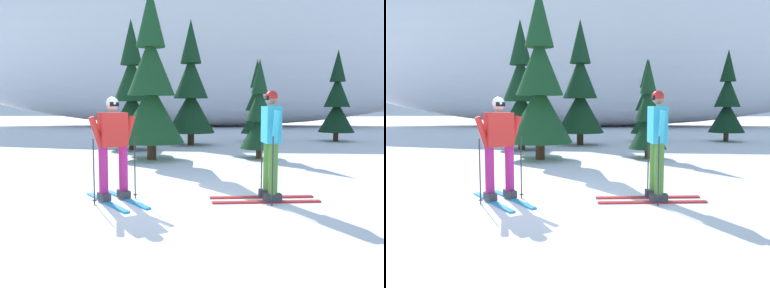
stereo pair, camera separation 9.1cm
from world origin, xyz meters
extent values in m
plane|color=white|center=(0.00, 0.00, 0.00)|extent=(120.00, 120.00, 0.00)
cube|color=red|center=(2.01, 0.21, 0.01)|extent=(1.80, 0.27, 0.03)
cube|color=red|center=(1.97, 0.55, 0.01)|extent=(1.80, 0.27, 0.03)
cube|color=#38383D|center=(2.11, 0.22, 0.09)|extent=(0.29, 0.17, 0.12)
cube|color=#38383D|center=(2.07, 0.56, 0.09)|extent=(0.29, 0.17, 0.12)
cylinder|color=#4C8433|center=(2.11, 0.22, 0.56)|extent=(0.15, 0.15, 0.82)
cylinder|color=#4C8433|center=(2.07, 0.56, 0.56)|extent=(0.15, 0.15, 0.82)
cube|color=#33B7D6|center=(2.09, 0.39, 1.27)|extent=(0.28, 0.46, 0.61)
cylinder|color=#33B7D6|center=(2.12, 0.12, 1.23)|extent=(0.13, 0.28, 0.58)
cylinder|color=#33B7D6|center=(2.07, 0.66, 1.23)|extent=(0.13, 0.28, 0.58)
sphere|color=#A37556|center=(2.09, 0.39, 1.70)|extent=(0.19, 0.19, 0.19)
sphere|color=red|center=(2.09, 0.39, 1.73)|extent=(0.21, 0.21, 0.21)
cube|color=black|center=(2.01, 0.38, 1.71)|extent=(0.05, 0.15, 0.07)
cylinder|color=#2D2D33|center=(2.07, 0.03, 0.55)|extent=(0.02, 0.02, 1.11)
cylinder|color=#2D2D33|center=(2.07, 0.03, 0.06)|extent=(0.07, 0.07, 0.01)
cylinder|color=#2D2D33|center=(2.00, 0.74, 0.55)|extent=(0.02, 0.02, 1.11)
cylinder|color=#2D2D33|center=(2.00, 0.74, 0.06)|extent=(0.07, 0.07, 0.01)
cube|color=#2893CC|center=(-0.32, 0.31, 0.01)|extent=(1.01, 1.30, 0.03)
cube|color=#2893CC|center=(-0.60, 0.10, 0.01)|extent=(1.01, 1.30, 0.03)
cube|color=#38383D|center=(-0.38, 0.39, 0.09)|extent=(0.28, 0.31, 0.12)
cube|color=#38383D|center=(-0.67, 0.18, 0.09)|extent=(0.28, 0.31, 0.12)
cylinder|color=#B7237A|center=(-0.38, 0.39, 0.53)|extent=(0.15, 0.15, 0.76)
cylinder|color=#B7237A|center=(-0.67, 0.18, 0.53)|extent=(0.15, 0.15, 0.76)
cube|color=red|center=(-0.52, 0.28, 1.19)|extent=(0.50, 0.46, 0.56)
cylinder|color=red|center=(-0.30, 0.45, 1.13)|extent=(0.28, 0.24, 0.58)
cylinder|color=red|center=(-0.74, 0.12, 1.13)|extent=(0.28, 0.24, 0.58)
sphere|color=beige|center=(-0.52, 0.28, 1.59)|extent=(0.19, 0.19, 0.19)
sphere|color=white|center=(-0.52, 0.28, 1.62)|extent=(0.21, 0.21, 0.21)
cube|color=black|center=(-0.47, 0.22, 1.60)|extent=(0.14, 0.12, 0.07)
cylinder|color=#2D2D33|center=(-0.20, 0.45, 0.53)|extent=(0.02, 0.02, 1.06)
cylinder|color=#2D2D33|center=(-0.20, 0.45, 0.06)|extent=(0.07, 0.07, 0.01)
cylinder|color=#2D2D33|center=(-0.78, 0.02, 0.53)|extent=(0.02, 0.02, 1.06)
cylinder|color=#2D2D33|center=(-0.78, 0.02, 0.06)|extent=(0.07, 0.07, 0.01)
cylinder|color=#47301E|center=(-1.67, 8.01, 0.32)|extent=(0.25, 0.25, 0.63)
cone|color=#14381E|center=(-1.67, 8.01, 1.28)|extent=(1.81, 1.81, 1.62)
cone|color=#14381E|center=(-1.67, 8.01, 2.58)|extent=(1.31, 1.31, 1.62)
cone|color=#14381E|center=(-1.67, 8.01, 3.88)|extent=(0.80, 0.80, 1.62)
cylinder|color=#47301E|center=(-0.60, 5.39, 0.34)|extent=(0.27, 0.27, 0.68)
cone|color=#194723|center=(-0.60, 5.39, 1.38)|extent=(1.95, 1.95, 1.75)
cone|color=#194723|center=(-0.60, 5.39, 2.78)|extent=(1.40, 1.40, 1.75)
cone|color=#194723|center=(-0.60, 5.39, 4.17)|extent=(0.86, 0.86, 1.75)
cylinder|color=#47301E|center=(0.40, 9.91, 0.34)|extent=(0.27, 0.27, 0.69)
cone|color=#14381E|center=(0.40, 9.91, 1.39)|extent=(1.96, 1.96, 1.76)
cone|color=#14381E|center=(0.40, 9.91, 2.80)|extent=(1.41, 1.41, 1.76)
cone|color=#14381E|center=(0.40, 9.91, 4.20)|extent=(0.86, 0.86, 1.76)
cylinder|color=#47301E|center=(2.63, 5.79, 0.20)|extent=(0.16, 0.16, 0.41)
cone|color=#14381E|center=(2.63, 5.79, 0.82)|extent=(1.16, 1.16, 1.04)
cone|color=#14381E|center=(2.63, 5.79, 1.65)|extent=(0.83, 0.83, 1.04)
cone|color=#14381E|center=(2.63, 5.79, 2.48)|extent=(0.51, 0.51, 1.04)
cylinder|color=#47301E|center=(3.32, 11.67, 0.25)|extent=(0.20, 0.20, 0.50)
cone|color=#14381E|center=(3.32, 11.67, 1.02)|extent=(1.43, 1.43, 1.28)
cone|color=#14381E|center=(3.32, 11.67, 2.04)|extent=(1.03, 1.03, 1.28)
cone|color=#14381E|center=(3.32, 11.67, 3.07)|extent=(0.63, 0.63, 1.28)
cylinder|color=#47301E|center=(6.95, 11.90, 0.28)|extent=(0.22, 0.22, 0.56)
cone|color=black|center=(6.95, 11.90, 1.13)|extent=(1.60, 1.60, 1.43)
cone|color=black|center=(6.95, 11.90, 2.28)|extent=(1.15, 1.15, 1.43)
cone|color=black|center=(6.95, 11.90, 3.42)|extent=(0.70, 0.70, 1.43)
ellipsoid|color=white|center=(0.94, 25.92, 7.16)|extent=(51.43, 14.35, 14.33)
camera|label=1|loc=(1.01, -6.08, 1.56)|focal=36.48mm
camera|label=2|loc=(1.10, -6.08, 1.56)|focal=36.48mm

